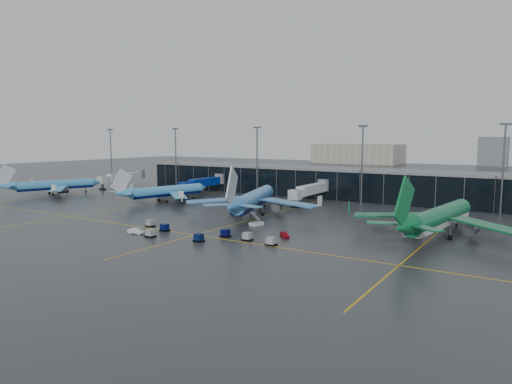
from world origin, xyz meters
The scene contains 14 objects.
ground centered at (0.00, 0.00, 0.00)m, with size 600.00×600.00×0.00m, color #282B2D.
terminal_pier centered at (0.00, 62.00, 5.42)m, with size 142.00×17.00×10.70m.
jet_bridges centered at (-35.00, 42.99, 4.55)m, with size 94.00×27.50×7.20m.
flood_masts centered at (5.00, 50.00, 13.81)m, with size 203.00×0.50×25.50m.
distant_hangars centered at (49.94, 270.08, 8.79)m, with size 260.00×71.00×22.00m.
taxi_lines centered at (10.00, 10.61, 0.01)m, with size 220.00×120.00×0.02m.
airliner_klm_west centered at (-81.73, 12.42, 5.78)m, with size 33.06×37.65×11.57m, color #3E93CD, non-canonical shape.
airliner_arkefly centered at (-32.70, 21.13, 5.63)m, with size 32.18×36.65×11.26m, color #429DDB, non-canonical shape.
airliner_klm_near centered at (6.02, 15.19, 7.04)m, with size 40.24×45.82×14.08m, color #3D84C8, non-canonical shape.
airliner_aer_lingus centered at (55.94, 13.05, 6.93)m, with size 39.58×45.07×13.85m, color #0B6336, non-canonical shape.
baggage_carts centered at (11.85, -15.90, 0.76)m, with size 36.95×10.36×1.70m.
mobile_airstair centered at (15.35, 1.97, 0.77)m, with size 2.69×3.51×3.45m.
service_van_red centered at (27.98, -6.40, 0.64)m, with size 1.52×3.77×1.28m, color #B20D1C.
service_van_white centered at (-2.11, -21.19, 0.66)m, with size 1.39×3.99×1.32m, color silver.
Camera 1 is at (75.10, -91.65, 21.63)m, focal length 32.00 mm.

